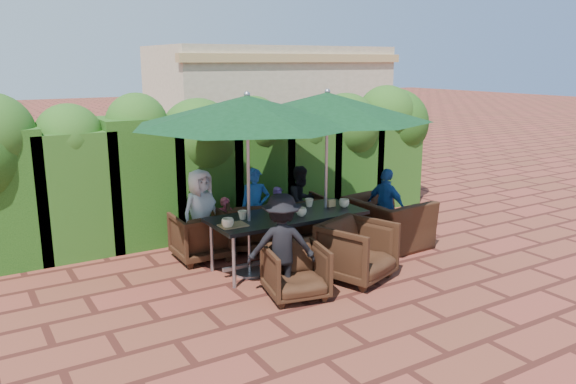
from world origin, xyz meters
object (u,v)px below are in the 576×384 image
dining_table (288,219)px  chair_near_left (296,269)px  chair_far_left (200,234)px  umbrella_left (247,111)px  chair_far_right (302,216)px  chair_end_right (388,214)px  chair_near_right (357,248)px  umbrella_right (327,106)px  chair_far_mid (253,223)px

dining_table → chair_near_left: 1.15m
chair_far_left → chair_near_left: bearing=105.0°
umbrella_left → chair_far_right: size_ratio=3.76×
chair_far_left → chair_end_right: chair_end_right is taller
umbrella_left → chair_near_left: bearing=-82.8°
umbrella_left → chair_near_left: size_ratio=4.13×
chair_near_right → chair_near_left: bearing=164.9°
umbrella_right → chair_far_mid: bearing=132.0°
umbrella_right → chair_far_left: 2.59m
umbrella_left → chair_far_left: size_ratio=3.87×
chair_far_left → chair_end_right: size_ratio=0.66×
chair_far_left → chair_far_right: bearing=-179.0°
umbrella_right → chair_near_right: umbrella_right is taller
chair_far_right → umbrella_left: bearing=36.7°
umbrella_left → chair_far_right: bearing=32.2°
dining_table → chair_far_left: chair_far_left is taller
umbrella_right → chair_near_left: umbrella_right is taller
chair_near_right → chair_end_right: chair_end_right is taller
dining_table → chair_near_right: 1.08m
chair_far_mid → chair_end_right: bearing=177.3°
chair_far_right → chair_near_right: chair_near_right is taller
umbrella_left → chair_near_left: (0.12, -0.99, -1.85)m
chair_far_right → chair_near_right: 1.82m
umbrella_right → chair_far_left: size_ratio=3.81×
chair_near_left → chair_near_right: size_ratio=0.84×
umbrella_right → chair_near_left: (-1.16, -1.03, -1.85)m
dining_table → chair_near_left: dining_table is taller
chair_far_left → chair_far_mid: chair_far_mid is taller
chair_far_left → umbrella_right: bearing=153.6°
chair_end_right → umbrella_left: bearing=86.3°
chair_far_mid → chair_near_right: size_ratio=0.97×
chair_far_right → chair_end_right: 1.38m
umbrella_left → umbrella_right: (1.28, 0.05, -0.00)m
chair_far_mid → chair_far_right: 0.88m
dining_table → chair_far_left: bearing=137.1°
chair_far_mid → chair_far_right: (0.88, -0.00, -0.02)m
umbrella_right → chair_far_right: size_ratio=3.70×
chair_far_mid → chair_far_right: bearing=-156.4°
chair_far_right → chair_near_left: (-1.29, -1.87, -0.04)m
chair_far_right → chair_end_right: (1.01, -0.93, 0.11)m
chair_far_left → chair_end_right: 2.91m
umbrella_right → chair_end_right: size_ratio=2.53×
chair_far_mid → chair_end_right: (1.89, -0.94, 0.09)m
chair_far_left → chair_end_right: (2.76, -0.94, 0.12)m
chair_far_left → chair_near_right: (1.47, -1.80, 0.04)m
dining_table → chair_near_left: size_ratio=3.06×
umbrella_left → chair_far_left: bearing=110.9°
umbrella_left → chair_near_left: umbrella_left is taller
chair_near_left → dining_table: bearing=76.0°
dining_table → chair_far_mid: size_ratio=2.66×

